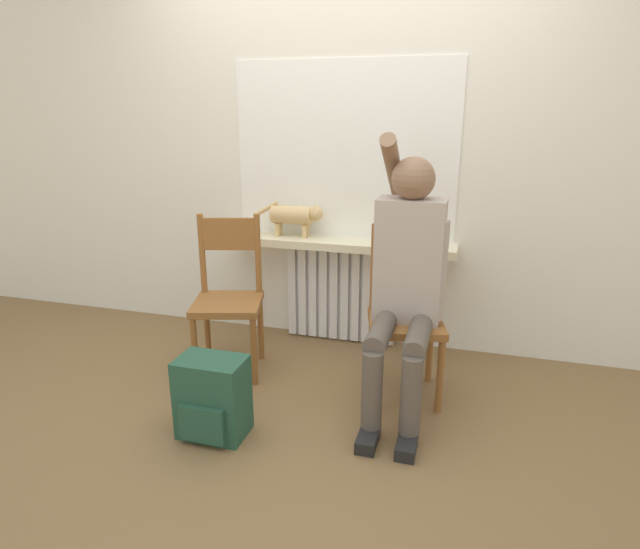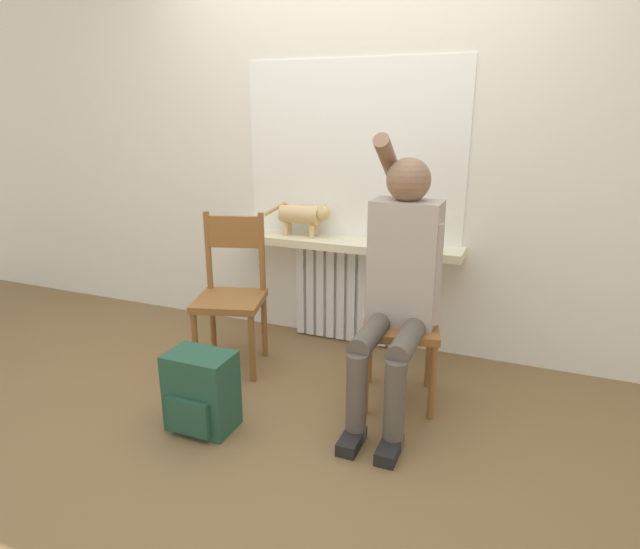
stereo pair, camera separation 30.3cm
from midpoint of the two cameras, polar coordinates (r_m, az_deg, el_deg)
The scene contains 10 objects.
ground_plane at distance 2.72m, azimuth -2.19°, elevation -16.18°, with size 12.00×12.00×0.00m, color brown.
wall_with_window at distance 3.43m, azimuth 6.32°, elevation 14.62°, with size 7.00×0.06×2.70m.
radiator at distance 3.55m, azimuth 5.43°, elevation -2.09°, with size 0.73×0.08×0.66m.
windowsill at distance 3.39m, azimuth 5.24°, elevation 3.20°, with size 1.47×0.24×0.05m.
window_glass at distance 3.41m, azimuth 6.09°, elevation 12.92°, with size 1.41×0.01×1.08m.
chair_left at distance 3.18m, azimuth -6.79°, elevation -1.88°, with size 0.47×0.47×0.92m.
chair_right at distance 2.85m, azimuth 11.67°, elevation -4.41°, with size 0.46×0.46×0.92m.
person at distance 2.67m, azimuth 11.77°, elevation -0.33°, with size 0.36×1.00×1.40m.
cat at distance 3.46m, azimuth 0.75°, elevation 6.34°, with size 0.47×0.12×0.23m.
backpack at distance 2.67m, azimuth -9.37°, elevation -12.33°, with size 0.32×0.24×0.39m.
Camera 2 is at (1.10, -2.02, 1.50)m, focal length 30.00 mm.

